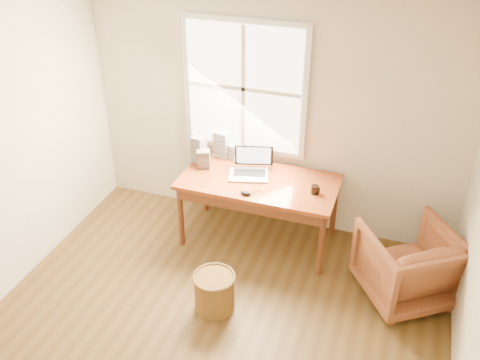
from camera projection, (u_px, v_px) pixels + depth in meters
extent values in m
cube|color=white|center=(171.00, 55.00, 3.00)|extent=(4.00, 4.50, 0.02)
cube|color=beige|center=(273.00, 113.00, 5.51)|extent=(4.00, 0.02, 2.60)
cube|color=silver|center=(245.00, 88.00, 5.43)|extent=(1.32, 0.05, 1.42)
cube|color=white|center=(244.00, 89.00, 5.40)|extent=(1.20, 0.02, 1.30)
cube|color=silver|center=(243.00, 89.00, 5.39)|extent=(0.04, 0.02, 1.30)
cube|color=silver|center=(243.00, 89.00, 5.39)|extent=(1.20, 0.02, 0.04)
cube|color=brown|center=(259.00, 182.00, 5.43)|extent=(1.60, 0.80, 0.04)
imported|color=brown|center=(408.00, 264.00, 4.90)|extent=(1.09, 1.10, 0.73)
cylinder|color=brown|center=(214.00, 292.00, 4.84)|extent=(0.48, 0.48, 0.36)
ellipsoid|color=black|center=(246.00, 193.00, 5.18)|extent=(0.11, 0.07, 0.04)
cylinder|color=black|center=(315.00, 190.00, 5.19)|extent=(0.09, 0.09, 0.09)
cube|color=#B8BDC4|center=(222.00, 144.00, 5.77)|extent=(0.17, 0.16, 0.30)
cube|color=#27272C|center=(203.00, 159.00, 5.59)|extent=(0.16, 0.16, 0.20)
cube|color=#9FA1AC|center=(199.00, 150.00, 5.67)|extent=(0.16, 0.14, 0.30)
cube|color=silver|center=(233.00, 151.00, 5.78)|extent=(0.17, 0.16, 0.17)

